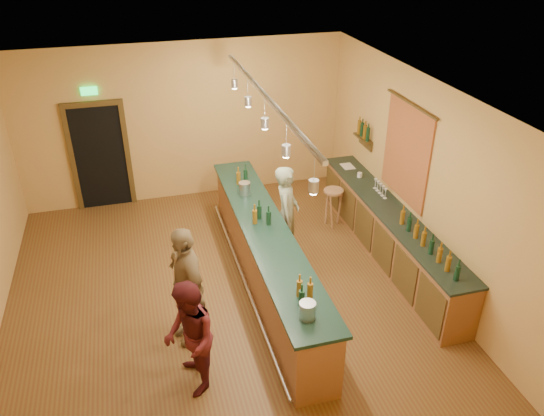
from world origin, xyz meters
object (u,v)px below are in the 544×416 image
object	(u,v)px
back_counter	(389,233)
bar_stool	(333,197)
tasting_bar	(266,253)
customer_b	(186,285)
customer_a	(190,339)
bartender	(287,214)

from	to	relation	value
back_counter	bar_stool	xyz separation A→B (m)	(-0.52, 1.27, 0.14)
tasting_bar	customer_b	xyz separation A→B (m)	(-1.34, -0.86, 0.28)
back_counter	customer_a	size ratio (longest dim) A/B	2.91
back_counter	bartender	world-z (taller)	bartender
customer_a	back_counter	bearing A→B (deg)	115.37
bartender	customer_b	bearing A→B (deg)	151.55
bartender	bar_stool	distance (m)	1.41
customer_a	customer_b	xyz separation A→B (m)	(0.09, 0.92, 0.11)
tasting_bar	bar_stool	distance (m)	2.24
customer_b	bar_stool	distance (m)	3.83
tasting_bar	bar_stool	world-z (taller)	tasting_bar
back_counter	bartender	distance (m)	1.79
back_counter	tasting_bar	bearing A→B (deg)	-175.35
back_counter	bartender	xyz separation A→B (m)	(-1.67, 0.50, 0.37)
customer_b	tasting_bar	bearing A→B (deg)	107.78
bar_stool	back_counter	bearing A→B (deg)	-67.58
back_counter	customer_a	bearing A→B (deg)	-151.67
bartender	customer_a	world-z (taller)	bartender
customer_a	bartender	bearing A→B (deg)	138.31
customer_a	bar_stool	bearing A→B (deg)	133.04
back_counter	bar_stool	world-z (taller)	back_counter
back_counter	bar_stool	bearing A→B (deg)	112.42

